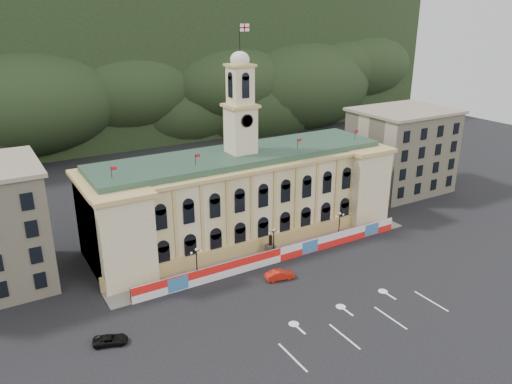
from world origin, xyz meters
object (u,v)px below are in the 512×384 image
red_sedan (280,275)px  statue (270,248)px  lamp_center (274,240)px  black_suv (110,340)px

red_sedan → statue: bearing=-10.6°
statue → red_sedan: (-3.16, -7.75, -0.44)m
red_sedan → lamp_center: bearing=-13.5°
statue → red_sedan: 8.38m
lamp_center → black_suv: (-30.00, -9.34, -2.48)m
lamp_center → black_suv: 31.52m
black_suv → red_sedan: bearing=-65.4°
lamp_center → red_sedan: size_ratio=1.08×
red_sedan → black_suv: 26.97m
black_suv → lamp_center: bearing=-53.6°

